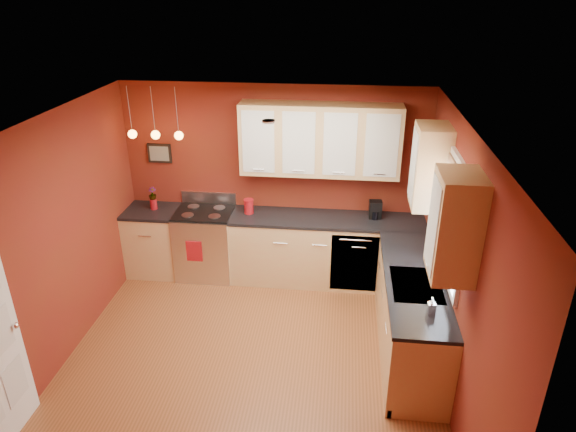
# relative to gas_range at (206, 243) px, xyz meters

# --- Properties ---
(floor) EXTENTS (4.20, 4.20, 0.00)m
(floor) POSITION_rel_gas_range_xyz_m (0.92, -1.80, -0.48)
(floor) COLOR brown
(floor) RESTS_ON ground
(ceiling) EXTENTS (4.00, 4.20, 0.02)m
(ceiling) POSITION_rel_gas_range_xyz_m (0.92, -1.80, 2.12)
(ceiling) COLOR white
(ceiling) RESTS_ON wall_back
(wall_back) EXTENTS (4.00, 0.02, 2.60)m
(wall_back) POSITION_rel_gas_range_xyz_m (0.92, 0.30, 0.82)
(wall_back) COLOR maroon
(wall_back) RESTS_ON floor
(wall_front) EXTENTS (4.00, 0.02, 2.60)m
(wall_front) POSITION_rel_gas_range_xyz_m (0.92, -3.90, 0.82)
(wall_front) COLOR maroon
(wall_front) RESTS_ON floor
(wall_left) EXTENTS (0.02, 4.20, 2.60)m
(wall_left) POSITION_rel_gas_range_xyz_m (-1.08, -1.80, 0.82)
(wall_left) COLOR maroon
(wall_left) RESTS_ON floor
(wall_right) EXTENTS (0.02, 4.20, 2.60)m
(wall_right) POSITION_rel_gas_range_xyz_m (2.92, -1.80, 0.82)
(wall_right) COLOR maroon
(wall_right) RESTS_ON floor
(base_cabinets_back_left) EXTENTS (0.70, 0.60, 0.90)m
(base_cabinets_back_left) POSITION_rel_gas_range_xyz_m (-0.73, -0.00, -0.03)
(base_cabinets_back_left) COLOR tan
(base_cabinets_back_left) RESTS_ON floor
(base_cabinets_back_right) EXTENTS (2.54, 0.60, 0.90)m
(base_cabinets_back_right) POSITION_rel_gas_range_xyz_m (1.65, -0.00, -0.03)
(base_cabinets_back_right) COLOR tan
(base_cabinets_back_right) RESTS_ON floor
(base_cabinets_right) EXTENTS (0.60, 2.10, 0.90)m
(base_cabinets_right) POSITION_rel_gas_range_xyz_m (2.62, -1.35, -0.03)
(base_cabinets_right) COLOR tan
(base_cabinets_right) RESTS_ON floor
(counter_back_left) EXTENTS (0.70, 0.62, 0.04)m
(counter_back_left) POSITION_rel_gas_range_xyz_m (-0.73, -0.00, 0.44)
(counter_back_left) COLOR black
(counter_back_left) RESTS_ON base_cabinets_back_left
(counter_back_right) EXTENTS (2.54, 0.62, 0.04)m
(counter_back_right) POSITION_rel_gas_range_xyz_m (1.65, -0.00, 0.44)
(counter_back_right) COLOR black
(counter_back_right) RESTS_ON base_cabinets_back_right
(counter_right) EXTENTS (0.62, 2.10, 0.04)m
(counter_right) POSITION_rel_gas_range_xyz_m (2.62, -1.35, 0.44)
(counter_right) COLOR black
(counter_right) RESTS_ON base_cabinets_right
(gas_range) EXTENTS (0.76, 0.64, 1.11)m
(gas_range) POSITION_rel_gas_range_xyz_m (0.00, 0.00, 0.00)
(gas_range) COLOR silver
(gas_range) RESTS_ON floor
(dishwasher_front) EXTENTS (0.60, 0.02, 0.80)m
(dishwasher_front) POSITION_rel_gas_range_xyz_m (2.02, -0.29, -0.03)
(dishwasher_front) COLOR silver
(dishwasher_front) RESTS_ON base_cabinets_back_right
(sink) EXTENTS (0.50, 0.70, 0.33)m
(sink) POSITION_rel_gas_range_xyz_m (2.62, -1.50, 0.43)
(sink) COLOR gray
(sink) RESTS_ON counter_right
(window) EXTENTS (0.06, 1.02, 1.22)m
(window) POSITION_rel_gas_range_xyz_m (2.89, -1.50, 1.21)
(window) COLOR white
(window) RESTS_ON wall_right
(upper_cabinets_back) EXTENTS (2.00, 0.35, 0.90)m
(upper_cabinets_back) POSITION_rel_gas_range_xyz_m (1.52, 0.12, 1.47)
(upper_cabinets_back) COLOR tan
(upper_cabinets_back) RESTS_ON wall_back
(upper_cabinets_right) EXTENTS (0.35, 1.95, 0.90)m
(upper_cabinets_right) POSITION_rel_gas_range_xyz_m (2.75, -1.48, 1.47)
(upper_cabinets_right) COLOR tan
(upper_cabinets_right) RESTS_ON wall_right
(wall_picture) EXTENTS (0.32, 0.03, 0.26)m
(wall_picture) POSITION_rel_gas_range_xyz_m (-0.63, 0.28, 1.17)
(wall_picture) COLOR black
(wall_picture) RESTS_ON wall_back
(pendant_lights) EXTENTS (0.71, 0.11, 0.66)m
(pendant_lights) POSITION_rel_gas_range_xyz_m (-0.53, -0.05, 1.53)
(pendant_lights) COLOR gray
(pendant_lights) RESTS_ON ceiling
(red_canister) EXTENTS (0.13, 0.13, 0.20)m
(red_canister) POSITION_rel_gas_range_xyz_m (0.61, 0.04, 0.56)
(red_canister) COLOR maroon
(red_canister) RESTS_ON counter_back_right
(red_vase) EXTENTS (0.09, 0.09, 0.14)m
(red_vase) POSITION_rel_gas_range_xyz_m (-0.70, 0.03, 0.53)
(red_vase) COLOR maroon
(red_vase) RESTS_ON counter_back_left
(flowers) EXTENTS (0.13, 0.13, 0.18)m
(flowers) POSITION_rel_gas_range_xyz_m (-0.70, 0.03, 0.68)
(flowers) COLOR maroon
(flowers) RESTS_ON red_vase
(coffee_maker) EXTENTS (0.17, 0.16, 0.23)m
(coffee_maker) POSITION_rel_gas_range_xyz_m (2.26, 0.08, 0.57)
(coffee_maker) COLOR black
(coffee_maker) RESTS_ON counter_back_right
(soap_pump) EXTENTS (0.08, 0.08, 0.17)m
(soap_pump) POSITION_rel_gas_range_xyz_m (2.69, -1.99, 0.54)
(soap_pump) COLOR white
(soap_pump) RESTS_ON counter_right
(dish_towel) EXTENTS (0.21, 0.01, 0.29)m
(dish_towel) POSITION_rel_gas_range_xyz_m (-0.07, -0.33, 0.04)
(dish_towel) COLOR maroon
(dish_towel) RESTS_ON gas_range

